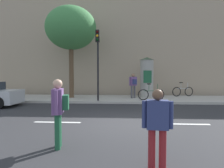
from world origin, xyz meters
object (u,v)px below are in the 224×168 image
street_tree (71,28)px  pedestrian_near_pole (157,123)px  poster_column (147,77)px  bicycle_leaning (183,91)px  bicycle_upright (151,94)px  pedestrian_in_red_top (59,107)px  traffic_light (98,54)px  pedestrian_tallest (133,83)px

street_tree → pedestrian_near_pole: street_tree is taller
poster_column → bicycle_leaning: size_ratio=1.73×
street_tree → bicycle_upright: street_tree is taller
poster_column → bicycle_leaning: (2.83, 0.59, -1.11)m
pedestrian_in_red_top → bicycle_upright: bearing=68.3°
poster_column → bicycle_upright: (0.08, -1.92, -1.11)m
pedestrian_near_pole → bicycle_leaning: (3.86, 11.97, -0.36)m
poster_column → street_tree: (-5.52, -0.79, 3.49)m
traffic_light → pedestrian_in_red_top: (0.07, -7.89, -2.11)m
poster_column → bicycle_upright: bearing=-87.5°
pedestrian_in_red_top → pedestrian_near_pole: (2.26, -0.99, -0.13)m
pedestrian_tallest → bicycle_leaning: 4.19m
poster_column → bicycle_leaning: poster_column is taller
bicycle_upright → bicycle_leaning: bearing=42.5°
traffic_light → pedestrian_in_red_top: size_ratio=2.60×
street_tree → pedestrian_near_pole: bearing=-67.1°
poster_column → pedestrian_tallest: bearing=-140.4°
pedestrian_tallest → bicycle_leaning: (3.87, 1.46, -0.67)m
poster_column → bicycle_upright: poster_column is taller
bicycle_leaning → poster_column: bearing=-168.2°
pedestrian_near_pole → pedestrian_tallest: 10.52m
pedestrian_near_pole → pedestrian_tallest: (-0.01, 10.52, 0.31)m
pedestrian_in_red_top → bicycle_leaning: (6.12, 10.99, -0.49)m
traffic_light → pedestrian_tallest: bearing=35.3°
pedestrian_near_pole → bicycle_leaning: pedestrian_near_pole is taller
street_tree → pedestrian_tallest: size_ratio=3.74×
street_tree → pedestrian_tallest: (4.47, -0.07, -3.93)m
pedestrian_in_red_top → bicycle_leaning: 12.59m
poster_column → pedestrian_near_pole: poster_column is taller
pedestrian_in_red_top → street_tree: bearing=103.0°
bicycle_leaning → pedestrian_tallest: bearing=-159.4°
pedestrian_near_pole → pedestrian_tallest: size_ratio=0.88×
street_tree → pedestrian_near_pole: (4.48, -10.59, -4.24)m
pedestrian_tallest → bicycle_leaning: pedestrian_tallest is taller
traffic_light → pedestrian_tallest: traffic_light is taller
pedestrian_in_red_top → poster_column: bearing=72.4°
street_tree → pedestrian_near_pole: 12.26m
pedestrian_near_pole → bicycle_upright: bearing=83.3°
poster_column → street_tree: bearing=-171.8°
pedestrian_near_pole → traffic_light: bearing=104.7°
street_tree → bicycle_upright: bearing=-11.4°
traffic_light → bicycle_upright: traffic_light is taller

